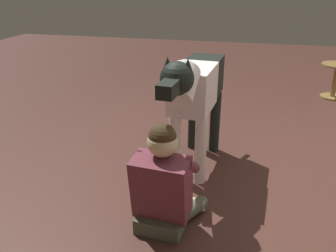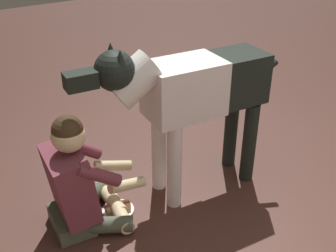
# 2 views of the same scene
# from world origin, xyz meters

# --- Properties ---
(ground_plane) EXTENTS (13.75, 13.75, 0.00)m
(ground_plane) POSITION_xyz_m (0.00, 0.00, 0.00)
(ground_plane) COLOR #472821
(person_sitting_on_floor) EXTENTS (0.65, 0.58, 0.83)m
(person_sitting_on_floor) POSITION_xyz_m (0.93, -0.41, 0.34)
(person_sitting_on_floor) COLOR #484E3D
(person_sitting_on_floor) RESTS_ON ground
(large_dog) EXTENTS (1.58, 0.40, 1.20)m
(large_dog) POSITION_xyz_m (0.10, -0.34, 0.79)
(large_dog) COLOR silver
(large_dog) RESTS_ON ground
(hot_dog_on_plate) EXTENTS (0.23, 0.23, 0.06)m
(hot_dog_on_plate) POSITION_xyz_m (0.68, -0.39, 0.03)
(hot_dog_on_plate) COLOR white
(hot_dog_on_plate) RESTS_ON ground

